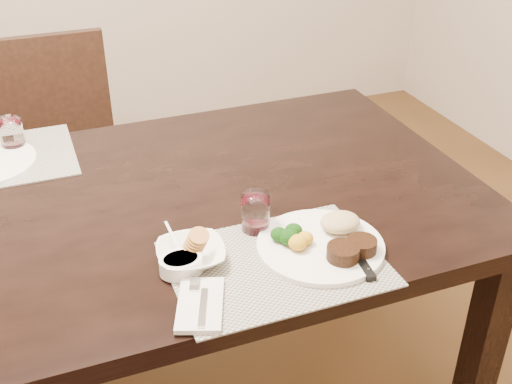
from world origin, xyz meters
name	(u,v)px	position (x,y,z in m)	size (l,w,h in m)	color
dining_table	(97,242)	(0.00, 0.00, 0.67)	(2.00, 1.00, 0.75)	black
chair_far	(63,145)	(0.00, 0.93, 0.50)	(0.42, 0.42, 0.90)	black
placemat_near	(275,264)	(0.34, -0.34, 0.75)	(0.46, 0.34, 0.00)	gray
dinner_plate	(327,242)	(0.47, -0.33, 0.77)	(0.29, 0.29, 0.05)	white
napkin_fork	(200,304)	(0.15, -0.42, 0.76)	(0.14, 0.18, 0.02)	silver
steak_knife	(356,257)	(0.51, -0.39, 0.76)	(0.04, 0.25, 0.01)	silver
cracker_bowl	(191,254)	(0.17, -0.27, 0.77)	(0.16, 0.16, 0.07)	white
sauce_ramekin	(181,264)	(0.14, -0.30, 0.77)	(0.09, 0.14, 0.07)	white
wine_glass_near	(256,214)	(0.35, -0.20, 0.80)	(0.07, 0.07, 0.09)	silver
wine_glass_far	(12,135)	(-0.16, 0.44, 0.80)	(0.07, 0.07, 0.09)	silver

